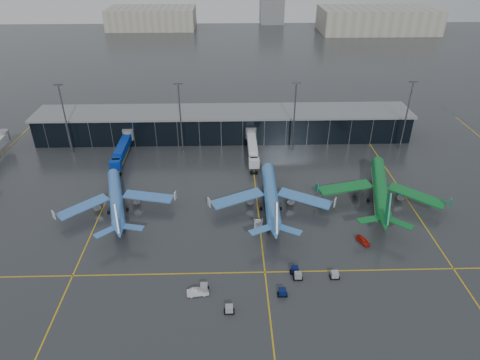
{
  "coord_description": "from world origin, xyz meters",
  "views": [
    {
      "loc": [
        2.06,
        -90.8,
        69.54
      ],
      "look_at": [
        5.0,
        18.0,
        6.0
      ],
      "focal_mm": 32.0,
      "sensor_mm": 36.0,
      "label": 1
    }
  ],
  "objects_px": {
    "airliner_arkefly": "(115,191)",
    "service_van_white": "(198,292)",
    "baggage_carts": "(275,285)",
    "service_van_red": "(363,240)",
    "airliner_aer_lingus": "(382,180)",
    "airliner_klm_near": "(271,187)",
    "mobile_airstair": "(258,225)"
  },
  "relations": [
    {
      "from": "airliner_klm_near",
      "to": "baggage_carts",
      "type": "bearing_deg",
      "value": -91.64
    },
    {
      "from": "baggage_carts",
      "to": "airliner_klm_near",
      "type": "bearing_deg",
      "value": 86.72
    },
    {
      "from": "service_van_red",
      "to": "service_van_white",
      "type": "xyz_separation_m",
      "value": [
        -41.49,
        -17.08,
        0.05
      ]
    },
    {
      "from": "airliner_arkefly",
      "to": "service_van_red",
      "type": "xyz_separation_m",
      "value": [
        66.68,
        -17.54,
        -5.21
      ]
    },
    {
      "from": "airliner_arkefly",
      "to": "baggage_carts",
      "type": "height_order",
      "value": "airliner_arkefly"
    },
    {
      "from": "service_van_red",
      "to": "airliner_aer_lingus",
      "type": "bearing_deg",
      "value": 38.77
    },
    {
      "from": "airliner_klm_near",
      "to": "service_van_white",
      "type": "bearing_deg",
      "value": -117.12
    },
    {
      "from": "airliner_klm_near",
      "to": "mobile_airstair",
      "type": "distance_m",
      "value": 12.44
    },
    {
      "from": "airliner_arkefly",
      "to": "service_van_red",
      "type": "bearing_deg",
      "value": -30.24
    },
    {
      "from": "service_van_white",
      "to": "airliner_arkefly",
      "type": "bearing_deg",
      "value": 28.62
    },
    {
      "from": "service_van_red",
      "to": "airliner_arkefly",
      "type": "bearing_deg",
      "value": 140.69
    },
    {
      "from": "baggage_carts",
      "to": "mobile_airstair",
      "type": "height_order",
      "value": "mobile_airstair"
    },
    {
      "from": "airliner_klm_near",
      "to": "baggage_carts",
      "type": "height_order",
      "value": "airliner_klm_near"
    },
    {
      "from": "airliner_arkefly",
      "to": "service_van_white",
      "type": "relative_size",
      "value": 8.09
    },
    {
      "from": "service_van_red",
      "to": "service_van_white",
      "type": "distance_m",
      "value": 44.87
    },
    {
      "from": "airliner_aer_lingus",
      "to": "mobile_airstair",
      "type": "relative_size",
      "value": 12.59
    },
    {
      "from": "airliner_arkefly",
      "to": "baggage_carts",
      "type": "distance_m",
      "value": 53.87
    },
    {
      "from": "mobile_airstair",
      "to": "service_van_white",
      "type": "height_order",
      "value": "mobile_airstair"
    },
    {
      "from": "service_van_red",
      "to": "service_van_white",
      "type": "height_order",
      "value": "service_van_white"
    },
    {
      "from": "airliner_arkefly",
      "to": "service_van_red",
      "type": "relative_size",
      "value": 8.88
    },
    {
      "from": "baggage_carts",
      "to": "service_van_red",
      "type": "relative_size",
      "value": 7.38
    },
    {
      "from": "airliner_aer_lingus",
      "to": "service_van_red",
      "type": "height_order",
      "value": "airliner_aer_lingus"
    },
    {
      "from": "baggage_carts",
      "to": "service_van_red",
      "type": "distance_m",
      "value": 28.65
    },
    {
      "from": "airliner_arkefly",
      "to": "service_van_white",
      "type": "xyz_separation_m",
      "value": [
        25.19,
        -34.62,
        -5.17
      ]
    },
    {
      "from": "airliner_klm_near",
      "to": "service_van_white",
      "type": "distance_m",
      "value": 40.13
    },
    {
      "from": "airliner_aer_lingus",
      "to": "service_van_red",
      "type": "relative_size",
      "value": 9.94
    },
    {
      "from": "airliner_aer_lingus",
      "to": "baggage_carts",
      "type": "relative_size",
      "value": 1.35
    },
    {
      "from": "airliner_arkefly",
      "to": "airliner_aer_lingus",
      "type": "height_order",
      "value": "airliner_aer_lingus"
    },
    {
      "from": "airliner_arkefly",
      "to": "baggage_carts",
      "type": "bearing_deg",
      "value": -53.21
    },
    {
      "from": "airliner_arkefly",
      "to": "service_van_white",
      "type": "bearing_deg",
      "value": -69.47
    },
    {
      "from": "airliner_klm_near",
      "to": "airliner_arkefly",
      "type": "bearing_deg",
      "value": -178.08
    },
    {
      "from": "airliner_aer_lingus",
      "to": "airliner_arkefly",
      "type": "bearing_deg",
      "value": -163.34
    }
  ]
}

